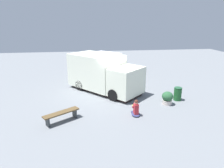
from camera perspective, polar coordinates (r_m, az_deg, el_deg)
ground_plane at (r=13.58m, az=0.90°, el=-2.95°), size 40.00×40.00×0.00m
food_truck at (r=14.00m, az=-2.57°, el=2.85°), size 5.44×5.23×2.52m
person_customer at (r=10.60m, az=6.81°, el=-7.21°), size 0.77×0.46×0.90m
planter_flowering_near at (r=12.29m, az=15.55°, el=-3.82°), size 0.66×0.66×0.80m
planter_flowering_far at (r=17.17m, az=-11.13°, el=2.51°), size 0.60×0.60×0.73m
plaza_bench at (r=10.22m, az=-14.24°, el=-8.42°), size 1.33×1.74×0.51m
trash_bin at (r=13.12m, az=18.26°, el=-2.59°), size 0.48×0.48×0.87m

